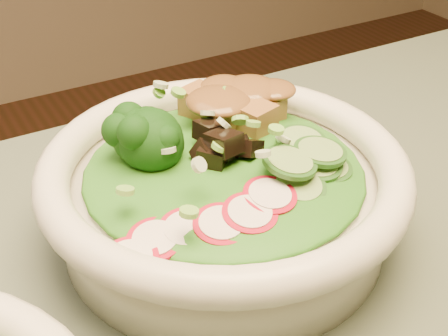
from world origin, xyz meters
TOP-DOWN VIEW (x-y plane):
  - salad_bowl at (-0.13, 0.20)m, footprint 0.24×0.24m
  - lettuce_bed at (-0.13, 0.20)m, footprint 0.18×0.18m
  - broccoli_florets at (-0.18, 0.23)m, footprint 0.09×0.08m
  - radish_slices at (-0.16, 0.15)m, footprint 0.10×0.07m
  - cucumber_slices at (-0.08, 0.17)m, footprint 0.08×0.08m
  - mushroom_heap at (-0.12, 0.21)m, footprint 0.08×0.08m
  - tofu_cubes at (-0.10, 0.25)m, footprint 0.09×0.08m
  - peanut_sauce at (-0.10, 0.25)m, footprint 0.06×0.05m
  - scallion_garnish at (-0.13, 0.20)m, footprint 0.17×0.17m

SIDE VIEW (x-z plane):
  - salad_bowl at x=-0.13m, z-range 0.75..0.82m
  - lettuce_bed at x=-0.13m, z-range 0.79..0.81m
  - radish_slices at x=-0.16m, z-range 0.80..0.81m
  - cucumber_slices at x=-0.08m, z-range 0.80..0.83m
  - tofu_cubes at x=-0.10m, z-range 0.80..0.83m
  - mushroom_heap at x=-0.12m, z-range 0.80..0.83m
  - broccoli_florets at x=-0.18m, z-range 0.80..0.84m
  - scallion_garnish at x=-0.13m, z-range 0.81..0.83m
  - peanut_sauce at x=-0.10m, z-range 0.82..0.83m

